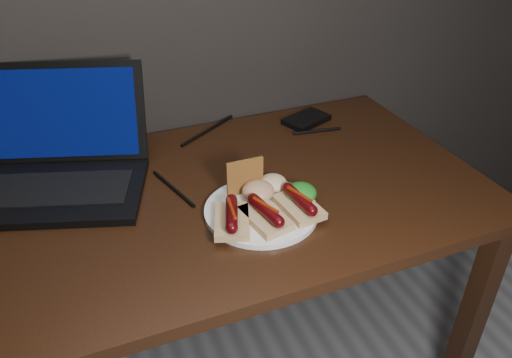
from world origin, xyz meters
name	(u,v)px	position (x,y,z in m)	size (l,w,h in m)	color
desk	(189,230)	(0.00, 1.38, 0.66)	(1.40, 0.70, 0.75)	black
laptop	(55,162)	(-0.26, 1.57, 0.80)	(0.49, 0.45, 0.25)	black
hard_drive	(306,120)	(0.43, 1.63, 0.76)	(0.13, 0.08, 0.02)	black
desk_cables	(166,162)	(0.00, 1.55, 0.75)	(0.98, 0.40, 0.01)	black
plate	(261,211)	(0.14, 1.27, 0.76)	(0.25, 0.25, 0.01)	white
bread_sausage_left	(232,218)	(0.06, 1.24, 0.78)	(0.10, 0.13, 0.04)	#D6B97E
bread_sausage_center	(266,215)	(0.13, 1.22, 0.78)	(0.09, 0.13, 0.04)	#D6B97E
bread_sausage_right	(299,203)	(0.21, 1.23, 0.78)	(0.08, 0.12, 0.04)	#D6B97E
crispbread	(245,177)	(0.13, 1.34, 0.80)	(0.09, 0.01, 0.09)	#A4672D
salad_greens	(301,193)	(0.23, 1.27, 0.78)	(0.07, 0.07, 0.04)	#135A12
salsa_mound	(258,191)	(0.15, 1.31, 0.78)	(0.07, 0.07, 0.04)	maroon
coleslaw_mound	(273,183)	(0.19, 1.33, 0.78)	(0.06, 0.06, 0.04)	beige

